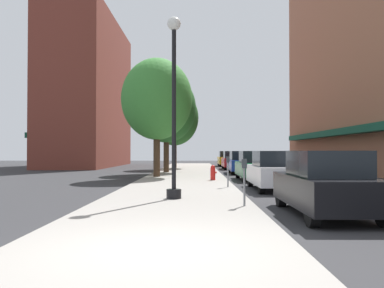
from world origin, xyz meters
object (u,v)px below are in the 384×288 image
(fire_hydrant, at_px, (213,173))
(car_green, at_px, (254,166))
(parking_meter_far, at_px, (244,176))
(tree_near, at_px, (166,109))
(car_black, at_px, (325,184))
(car_white, at_px, (274,171))
(tree_far, at_px, (157,99))
(car_blue, at_px, (241,163))
(parking_meter_near, at_px, (228,168))
(tree_mid, at_px, (174,118))
(car_yellow, at_px, (227,159))
(lamppost, at_px, (174,103))
(car_red, at_px, (233,160))

(fire_hydrant, height_order, car_green, car_green)
(parking_meter_far, relative_size, tree_near, 0.18)
(car_black, height_order, car_white, same)
(car_white, relative_size, car_green, 1.00)
(tree_far, relative_size, car_blue, 1.66)
(parking_meter_near, xyz_separation_m, car_white, (1.95, -0.02, -0.14))
(parking_meter_far, relative_size, tree_mid, 0.18)
(parking_meter_far, xyz_separation_m, car_yellow, (1.95, 32.42, -0.14))
(lamppost, distance_m, tree_mid, 23.35)
(parking_meter_far, distance_m, car_blue, 18.21)
(tree_far, bearing_deg, fire_hydrant, -40.84)
(parking_meter_near, xyz_separation_m, car_blue, (1.95, 12.28, -0.14))
(tree_far, relative_size, car_white, 1.66)
(parking_meter_far, relative_size, car_yellow, 0.30)
(fire_hydrant, bearing_deg, parking_meter_far, -87.29)
(fire_hydrant, xyz_separation_m, tree_near, (-3.08, 7.96, 4.25))
(parking_meter_near, bearing_deg, car_green, 70.99)
(parking_meter_near, xyz_separation_m, tree_mid, (-3.35, 19.17, 3.73))
(parking_meter_far, bearing_deg, car_black, -25.15)
(lamppost, bearing_deg, car_black, -33.29)
(parking_meter_near, height_order, tree_near, tree_near)
(tree_mid, xyz_separation_m, car_yellow, (5.30, 7.43, -3.87))
(tree_near, relative_size, tree_far, 1.00)
(fire_hydrant, distance_m, car_red, 15.38)
(lamppost, relative_size, car_red, 1.37)
(tree_far, height_order, car_black, tree_far)
(lamppost, bearing_deg, parking_meter_far, -39.80)
(lamppost, xyz_separation_m, car_blue, (4.02, 16.38, -2.39))
(fire_hydrant, distance_m, tree_near, 9.53)
(tree_mid, height_order, car_blue, tree_mid)
(lamppost, distance_m, parking_meter_far, 3.51)
(tree_mid, height_order, car_red, tree_mid)
(lamppost, relative_size, parking_meter_far, 4.50)
(tree_far, bearing_deg, tree_mid, 88.22)
(fire_hydrant, bearing_deg, car_yellow, 83.86)
(tree_near, xyz_separation_m, car_black, (5.50, -18.80, -3.96))
(car_green, height_order, car_blue, same)
(parking_meter_near, distance_m, parking_meter_far, 5.82)
(parking_meter_far, xyz_separation_m, car_white, (1.95, 5.80, -0.14))
(car_red, height_order, car_yellow, same)
(lamppost, height_order, tree_far, tree_far)
(fire_hydrant, bearing_deg, lamppost, -101.03)
(parking_meter_far, xyz_separation_m, tree_mid, (-3.35, 24.99, 3.73))
(tree_mid, bearing_deg, tree_far, -91.78)
(tree_far, distance_m, car_white, 9.81)
(parking_meter_far, bearing_deg, car_red, 85.56)
(tree_near, xyz_separation_m, car_blue, (5.50, 0.22, -3.96))
(car_white, xyz_separation_m, car_yellow, (0.00, 26.62, 0.00))
(car_black, relative_size, car_green, 1.00)
(tree_near, height_order, car_black, tree_near)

